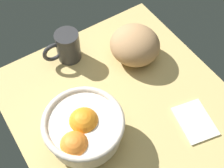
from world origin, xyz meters
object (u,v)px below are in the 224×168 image
(napkin_folded, at_px, (195,121))
(bread_loaf, at_px, (135,45))
(fruit_bowl, at_px, (83,129))
(mug, at_px, (67,47))

(napkin_folded, bearing_deg, bread_loaf, 1.34)
(fruit_bowl, xyz_separation_m, mug, (0.27, -0.10, -0.02))
(fruit_bowl, relative_size, mug, 1.69)
(mug, bearing_deg, fruit_bowl, 160.25)
(mug, bearing_deg, napkin_folded, -155.00)
(napkin_folded, distance_m, mug, 0.42)
(fruit_bowl, distance_m, bread_loaf, 0.31)
(bread_loaf, relative_size, napkin_folded, 1.29)
(fruit_bowl, xyz_separation_m, napkin_folded, (-0.11, -0.27, -0.06))
(fruit_bowl, relative_size, napkin_folded, 1.70)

